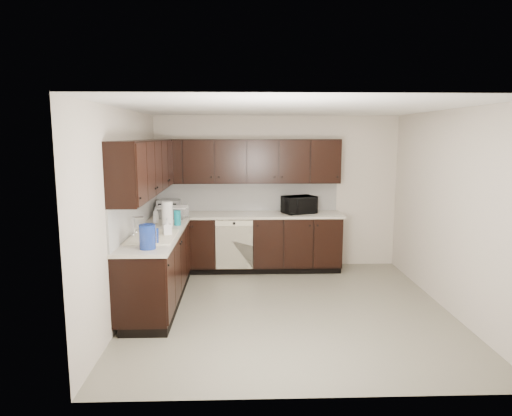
{
  "coord_description": "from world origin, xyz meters",
  "views": [
    {
      "loc": [
        -0.59,
        -5.51,
        2.18
      ],
      "look_at": [
        -0.39,
        0.6,
        1.2
      ],
      "focal_mm": 32.0,
      "sensor_mm": 36.0,
      "label": 1
    }
  ],
  "objects_px": {
    "microwave": "(299,205)",
    "toaster_oven": "(169,207)",
    "storage_bin": "(172,212)",
    "sink": "(152,242)",
    "blue_pitcher": "(147,237)"
  },
  "relations": [
    {
      "from": "microwave",
      "to": "storage_bin",
      "type": "relative_size",
      "value": 1.18
    },
    {
      "from": "toaster_oven",
      "to": "blue_pitcher",
      "type": "distance_m",
      "value": 2.3
    },
    {
      "from": "sink",
      "to": "microwave",
      "type": "bearing_deg",
      "value": 40.26
    },
    {
      "from": "storage_bin",
      "to": "toaster_oven",
      "type": "bearing_deg",
      "value": 106.3
    },
    {
      "from": "blue_pitcher",
      "to": "sink",
      "type": "bearing_deg",
      "value": 110.82
    },
    {
      "from": "microwave",
      "to": "toaster_oven",
      "type": "relative_size",
      "value": 1.42
    },
    {
      "from": "storage_bin",
      "to": "blue_pitcher",
      "type": "height_order",
      "value": "blue_pitcher"
    },
    {
      "from": "microwave",
      "to": "storage_bin",
      "type": "distance_m",
      "value": 2.01
    },
    {
      "from": "microwave",
      "to": "blue_pitcher",
      "type": "relative_size",
      "value": 1.85
    },
    {
      "from": "microwave",
      "to": "toaster_oven",
      "type": "bearing_deg",
      "value": 158.08
    },
    {
      "from": "toaster_oven",
      "to": "microwave",
      "type": "bearing_deg",
      "value": -0.85
    },
    {
      "from": "storage_bin",
      "to": "blue_pitcher",
      "type": "relative_size",
      "value": 1.56
    },
    {
      "from": "sink",
      "to": "blue_pitcher",
      "type": "height_order",
      "value": "blue_pitcher"
    },
    {
      "from": "sink",
      "to": "microwave",
      "type": "relative_size",
      "value": 1.63
    },
    {
      "from": "sink",
      "to": "blue_pitcher",
      "type": "bearing_deg",
      "value": -84.06
    }
  ]
}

